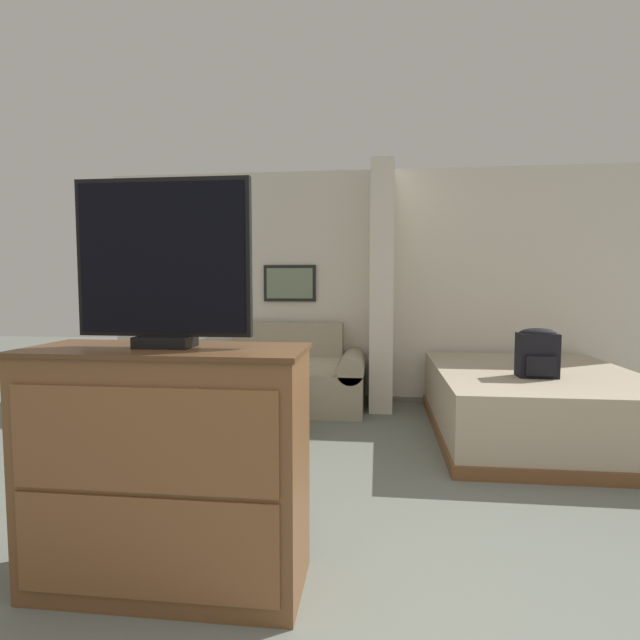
# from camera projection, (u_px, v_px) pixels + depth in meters

# --- Properties ---
(wall_back) EXTENTS (6.43, 0.16, 2.60)m
(wall_back) POSITION_uv_depth(u_px,v_px,m) (386.00, 288.00, 5.65)
(wall_back) COLOR silver
(wall_back) RESTS_ON ground_plane
(wall_partition_pillar) EXTENTS (0.24, 0.57, 2.60)m
(wall_partition_pillar) POSITION_uv_depth(u_px,v_px,m) (381.00, 287.00, 5.31)
(wall_partition_pillar) COLOR silver
(wall_partition_pillar) RESTS_ON ground_plane
(couch) EXTENTS (1.75, 0.84, 0.90)m
(couch) POSITION_uv_depth(u_px,v_px,m) (284.00, 378.00, 5.37)
(couch) COLOR tan
(couch) RESTS_ON ground_plane
(coffee_table) EXTENTS (0.62, 0.42, 0.41)m
(coffee_table) POSITION_uv_depth(u_px,v_px,m) (260.00, 395.00, 4.45)
(coffee_table) COLOR brown
(coffee_table) RESTS_ON ground_plane
(side_table) EXTENTS (0.40, 0.40, 0.56)m
(side_table) POSITION_uv_depth(u_px,v_px,m) (189.00, 365.00, 5.43)
(side_table) COLOR brown
(side_table) RESTS_ON ground_plane
(table_lamp) EXTENTS (0.37, 0.37, 0.41)m
(table_lamp) POSITION_uv_depth(u_px,v_px,m) (189.00, 330.00, 5.40)
(table_lamp) COLOR tan
(table_lamp) RESTS_ON side_table
(tv_dresser) EXTENTS (1.22, 0.50, 1.07)m
(tv_dresser) POSITION_uv_depth(u_px,v_px,m) (168.00, 468.00, 2.20)
(tv_dresser) COLOR brown
(tv_dresser) RESTS_ON ground_plane
(tv) EXTENTS (0.77, 0.16, 0.72)m
(tv) POSITION_uv_depth(u_px,v_px,m) (163.00, 264.00, 2.13)
(tv) COLOR black
(tv) RESTS_ON tv_dresser
(bed) EXTENTS (1.71, 2.19, 0.59)m
(bed) POSITION_uv_depth(u_px,v_px,m) (533.00, 402.00, 4.39)
(bed) COLOR brown
(bed) RESTS_ON ground_plane
(backpack) EXTENTS (0.31, 0.21, 0.40)m
(backpack) POSITION_uv_depth(u_px,v_px,m) (537.00, 352.00, 4.03)
(backpack) COLOR black
(backpack) RESTS_ON bed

